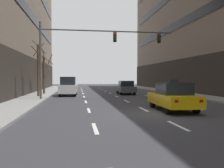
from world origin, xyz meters
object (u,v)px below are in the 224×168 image
taxi_driving_1 (173,97)px  street_tree_1 (44,74)px  traffic_signal_0 (90,45)px  car_driving_0 (68,86)px  car_driving_2 (126,88)px  street_tree_0 (38,68)px

taxi_driving_1 → street_tree_1: street_tree_1 is taller
street_tree_1 → traffic_signal_0: bearing=-55.7°
taxi_driving_1 → car_driving_0: bearing=117.6°
taxi_driving_1 → traffic_signal_0: bearing=121.7°
street_tree_1 → car_driving_2: bearing=-2.9°
car_driving_0 → traffic_signal_0: size_ratio=0.37×
traffic_signal_0 → taxi_driving_1: bearing=-58.3°
street_tree_0 → street_tree_1: (-0.01, 3.92, -0.48)m
car_driving_0 → street_tree_0: size_ratio=0.80×
street_tree_0 → traffic_signal_0: bearing=-33.5°
taxi_driving_1 → street_tree_0: (-9.39, 10.56, 2.07)m
car_driving_0 → street_tree_1: street_tree_1 is taller
taxi_driving_1 → street_tree_0: bearing=131.7°
car_driving_0 → street_tree_0: 3.94m
car_driving_0 → street_tree_1: size_ratio=0.95×
taxi_driving_1 → traffic_signal_0: size_ratio=0.38×
car_driving_2 → taxi_driving_1: bearing=-90.3°
taxi_driving_1 → street_tree_1: bearing=123.0°
taxi_driving_1 → car_driving_2: bearing=89.7°
street_tree_0 → street_tree_1: size_ratio=1.20×
car_driving_2 → street_tree_1: (-9.47, 0.48, 1.63)m
car_driving_2 → street_tree_1: 9.62m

